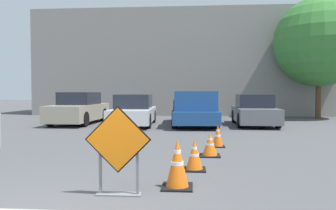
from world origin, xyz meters
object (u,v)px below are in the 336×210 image
(traffic_cone_second, at_px, (194,156))
(pickup_truck, at_px, (194,110))
(traffic_cone_fourth, at_px, (218,136))
(parked_car_third, at_px, (254,111))
(parked_car_second, at_px, (134,111))
(traffic_cone_third, at_px, (210,145))
(parked_car_nearest, at_px, (79,109))
(traffic_cone_nearest, at_px, (177,164))
(road_closed_sign, at_px, (118,148))

(traffic_cone_second, relative_size, pickup_truck, 0.11)
(pickup_truck, bearing_deg, traffic_cone_fourth, 93.96)
(traffic_cone_second, bearing_deg, parked_car_third, 72.62)
(traffic_cone_fourth, height_order, parked_car_second, parked_car_second)
(traffic_cone_second, distance_m, traffic_cone_third, 1.53)
(parked_car_nearest, xyz_separation_m, pickup_truck, (5.75, -0.49, 0.01))
(traffic_cone_second, xyz_separation_m, parked_car_third, (2.87, 9.17, 0.38))
(traffic_cone_nearest, height_order, traffic_cone_fourth, traffic_cone_nearest)
(road_closed_sign, height_order, traffic_cone_nearest, road_closed_sign)
(traffic_cone_fourth, xyz_separation_m, pickup_truck, (-0.67, 5.99, 0.42))
(road_closed_sign, xyz_separation_m, traffic_cone_third, (1.56, 3.22, -0.46))
(traffic_cone_third, height_order, traffic_cone_fourth, traffic_cone_fourth)
(road_closed_sign, height_order, parked_car_nearest, parked_car_nearest)
(traffic_cone_second, relative_size, parked_car_nearest, 0.13)
(traffic_cone_nearest, relative_size, pickup_truck, 0.15)
(parked_car_third, bearing_deg, parked_car_second, 5.39)
(traffic_cone_nearest, bearing_deg, parked_car_second, 104.43)
(road_closed_sign, distance_m, traffic_cone_fourth, 4.99)
(parked_car_second, height_order, pickup_truck, pickup_truck)
(road_closed_sign, distance_m, traffic_cone_second, 2.14)
(traffic_cone_third, relative_size, parked_car_third, 0.14)
(traffic_cone_third, bearing_deg, parked_car_nearest, 127.88)
(traffic_cone_third, xyz_separation_m, parked_car_third, (2.48, 7.70, 0.39))
(traffic_cone_third, height_order, parked_car_nearest, parked_car_nearest)
(traffic_cone_second, height_order, pickup_truck, pickup_truck)
(traffic_cone_second, height_order, parked_car_third, parked_car_third)
(traffic_cone_second, height_order, traffic_cone_fourth, traffic_cone_fourth)
(road_closed_sign, height_order, parked_car_second, parked_car_second)
(parked_car_second, bearing_deg, parked_car_third, -178.48)
(traffic_cone_third, xyz_separation_m, parked_car_second, (-3.26, 7.30, 0.39))
(traffic_cone_fourth, relative_size, pickup_truck, 0.12)
(parked_car_second, xyz_separation_m, pickup_truck, (2.88, 0.08, 0.06))
(traffic_cone_second, xyz_separation_m, traffic_cone_fourth, (0.69, 2.87, 0.02))
(pickup_truck, bearing_deg, traffic_cone_third, 90.46)
(traffic_cone_second, height_order, parked_car_nearest, parked_car_nearest)
(road_closed_sign, distance_m, traffic_cone_nearest, 1.07)
(traffic_cone_nearest, relative_size, parked_car_second, 0.18)
(traffic_cone_third, distance_m, traffic_cone_fourth, 1.43)
(pickup_truck, distance_m, parked_car_third, 2.87)
(traffic_cone_fourth, bearing_deg, road_closed_sign, -111.96)
(traffic_cone_third, bearing_deg, traffic_cone_fourth, 77.94)
(parked_car_third, bearing_deg, pickup_truck, 7.67)
(traffic_cone_second, bearing_deg, traffic_cone_nearest, -102.88)
(road_closed_sign, height_order, pickup_truck, pickup_truck)
(traffic_cone_second, distance_m, pickup_truck, 8.87)
(parked_car_nearest, height_order, parked_car_second, parked_car_nearest)
(parked_car_second, xyz_separation_m, parked_car_third, (5.74, 0.40, 0.00))
(parked_car_second, distance_m, parked_car_third, 5.75)
(road_closed_sign, relative_size, parked_car_third, 0.33)
(parked_car_second, bearing_deg, parked_car_nearest, -13.70)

